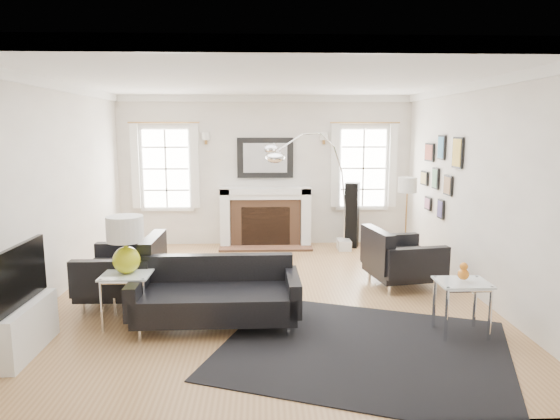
{
  "coord_description": "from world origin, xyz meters",
  "views": [
    {
      "loc": [
        -0.07,
        -6.42,
        2.18
      ],
      "look_at": [
        0.18,
        0.3,
        1.09
      ],
      "focal_mm": 32.0,
      "sensor_mm": 36.0,
      "label": 1
    }
  ],
  "objects_px": {
    "sofa": "(217,296)",
    "armchair_left": "(127,272)",
    "arc_floor_lamp": "(312,189)",
    "coffee_table": "(241,273)",
    "fireplace": "(266,217)",
    "gourd_lamp": "(125,241)",
    "armchair_right": "(398,259)"
  },
  "relations": [
    {
      "from": "sofa",
      "to": "armchair_left",
      "type": "relative_size",
      "value": 1.75
    },
    {
      "from": "sofa",
      "to": "arc_floor_lamp",
      "type": "height_order",
      "value": "arc_floor_lamp"
    },
    {
      "from": "armchair_left",
      "to": "coffee_table",
      "type": "distance_m",
      "value": 1.43
    },
    {
      "from": "sofa",
      "to": "coffee_table",
      "type": "distance_m",
      "value": 0.75
    },
    {
      "from": "arc_floor_lamp",
      "to": "fireplace",
      "type": "bearing_deg",
      "value": 130.83
    },
    {
      "from": "coffee_table",
      "to": "sofa",
      "type": "bearing_deg",
      "value": -108.87
    },
    {
      "from": "armchair_left",
      "to": "fireplace",
      "type": "bearing_deg",
      "value": 60.0
    },
    {
      "from": "fireplace",
      "to": "coffee_table",
      "type": "height_order",
      "value": "fireplace"
    },
    {
      "from": "fireplace",
      "to": "gourd_lamp",
      "type": "relative_size",
      "value": 2.62
    },
    {
      "from": "fireplace",
      "to": "coffee_table",
      "type": "xyz_separation_m",
      "value": [
        -0.34,
        -3.09,
        -0.16
      ]
    },
    {
      "from": "armchair_left",
      "to": "arc_floor_lamp",
      "type": "relative_size",
      "value": 0.48
    },
    {
      "from": "fireplace",
      "to": "arc_floor_lamp",
      "type": "relative_size",
      "value": 0.77
    },
    {
      "from": "coffee_table",
      "to": "arc_floor_lamp",
      "type": "distance_m",
      "value": 2.59
    },
    {
      "from": "sofa",
      "to": "armchair_right",
      "type": "bearing_deg",
      "value": 28.51
    },
    {
      "from": "armchair_left",
      "to": "gourd_lamp",
      "type": "bearing_deg",
      "value": -74.48
    },
    {
      "from": "fireplace",
      "to": "arc_floor_lamp",
      "type": "bearing_deg",
      "value": -49.17
    },
    {
      "from": "armchair_left",
      "to": "gourd_lamp",
      "type": "height_order",
      "value": "gourd_lamp"
    },
    {
      "from": "fireplace",
      "to": "sofa",
      "type": "distance_m",
      "value": 3.86
    },
    {
      "from": "fireplace",
      "to": "sofa",
      "type": "bearing_deg",
      "value": -98.73
    },
    {
      "from": "sofa",
      "to": "coffee_table",
      "type": "bearing_deg",
      "value": 71.13
    },
    {
      "from": "fireplace",
      "to": "armchair_right",
      "type": "bearing_deg",
      "value": -53.5
    },
    {
      "from": "armchair_right",
      "to": "arc_floor_lamp",
      "type": "xyz_separation_m",
      "value": [
        -1.06,
        1.58,
        0.82
      ]
    },
    {
      "from": "armchair_right",
      "to": "gourd_lamp",
      "type": "xyz_separation_m",
      "value": [
        -3.42,
        -1.27,
        0.58
      ]
    },
    {
      "from": "coffee_table",
      "to": "gourd_lamp",
      "type": "relative_size",
      "value": 1.43
    },
    {
      "from": "armchair_left",
      "to": "sofa",
      "type": "bearing_deg",
      "value": -31.66
    },
    {
      "from": "sofa",
      "to": "gourd_lamp",
      "type": "bearing_deg",
      "value": 177.26
    },
    {
      "from": "sofa",
      "to": "arc_floor_lamp",
      "type": "xyz_separation_m",
      "value": [
        1.37,
        2.9,
        0.87
      ]
    },
    {
      "from": "armchair_right",
      "to": "coffee_table",
      "type": "height_order",
      "value": "armchair_right"
    },
    {
      "from": "coffee_table",
      "to": "armchair_left",
      "type": "bearing_deg",
      "value": 179.09
    },
    {
      "from": "fireplace",
      "to": "armchair_right",
      "type": "height_order",
      "value": "fireplace"
    },
    {
      "from": "coffee_table",
      "to": "gourd_lamp",
      "type": "height_order",
      "value": "gourd_lamp"
    },
    {
      "from": "armchair_left",
      "to": "armchair_right",
      "type": "relative_size",
      "value": 0.93
    }
  ]
}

